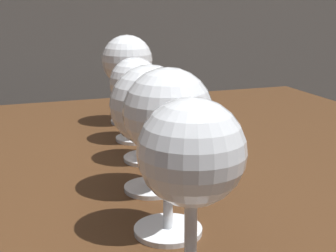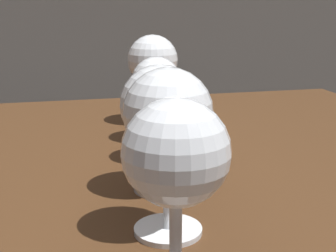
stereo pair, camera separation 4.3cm
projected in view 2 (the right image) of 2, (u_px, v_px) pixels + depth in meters
dining_table at (53, 233)px, 0.65m from camera, size 1.27×0.85×0.72m
wine_glass_chardonnay at (176, 159)px, 0.33m from camera, size 0.07×0.07×0.15m
wine_glass_amber at (168, 118)px, 0.43m from camera, size 0.08×0.08×0.15m
wine_glass_port at (160, 108)px, 0.53m from camera, size 0.09×0.09×0.14m
wine_glass_cabernet at (165, 97)px, 0.63m from camera, size 0.08×0.08×0.13m
wine_glass_merlot at (156, 85)px, 0.73m from camera, size 0.08×0.08×0.13m
wine_glass_pinot at (153, 62)px, 0.83m from camera, size 0.09×0.09×0.15m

